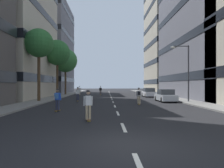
{
  "coord_description": "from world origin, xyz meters",
  "views": [
    {
      "loc": [
        -0.86,
        -7.27,
        2.09
      ],
      "look_at": [
        0.0,
        22.65,
        2.17
      ],
      "focal_mm": 33.82,
      "sensor_mm": 36.0,
      "label": 1
    }
  ],
  "objects": [
    {
      "name": "skater_4",
      "position": [
        -4.43,
        19.44,
        0.98
      ],
      "size": [
        0.54,
        0.91,
        1.78
      ],
      "color": "brown",
      "rests_on": "ground_plane"
    },
    {
      "name": "parked_car_mid",
      "position": [
        6.45,
        18.4,
        0.7
      ],
      "size": [
        1.82,
        4.4,
        1.52
      ],
      "color": "#B2B7BF",
      "rests_on": "ground_plane"
    },
    {
      "name": "ground_plane",
      "position": [
        0.0,
        26.32,
        0.0
      ],
      "size": [
        157.89,
        157.89,
        0.0
      ],
      "primitive_type": "plane",
      "color": "black"
    },
    {
      "name": "street_tree_mid",
      "position": [
        -8.96,
        27.98,
        7.36
      ],
      "size": [
        4.21,
        4.21,
        9.36
      ],
      "color": "#4C3823",
      "rests_on": "sidewalk_left"
    },
    {
      "name": "skater_2",
      "position": [
        -1.88,
        4.88,
        0.98
      ],
      "size": [
        0.57,
        0.92,
        1.78
      ],
      "color": "brown",
      "rests_on": "ground_plane"
    },
    {
      "name": "skater_5",
      "position": [
        2.57,
        14.58,
        1.02
      ],
      "size": [
        0.54,
        0.91,
        1.78
      ],
      "color": "brown",
      "rests_on": "ground_plane"
    },
    {
      "name": "skater_3",
      "position": [
        -6.16,
        35.08,
        0.98
      ],
      "size": [
        0.55,
        0.92,
        1.78
      ],
      "color": "brown",
      "rests_on": "ground_plane"
    },
    {
      "name": "building_right_far",
      "position": [
        17.3,
        46.16,
        16.46
      ],
      "size": [
        14.19,
        16.22,
        32.74
      ],
      "color": "#B2A893",
      "rests_on": "ground_plane"
    },
    {
      "name": "street_tree_near",
      "position": [
        -8.96,
        35.11,
        6.89
      ],
      "size": [
        4.69,
        4.69,
        9.12
      ],
      "color": "#4C3823",
      "rests_on": "sidewalk_left"
    },
    {
      "name": "parked_car_near",
      "position": [
        6.45,
        28.42,
        0.7
      ],
      "size": [
        1.82,
        4.4,
        1.52
      ],
      "color": "silver",
      "rests_on": "ground_plane"
    },
    {
      "name": "sidewalk_right",
      "position": [
        8.96,
        29.6,
        0.07
      ],
      "size": [
        2.62,
        72.37,
        0.14
      ],
      "primitive_type": "cube",
      "color": "gray",
      "rests_on": "ground_plane"
    },
    {
      "name": "skater_0",
      "position": [
        -4.65,
        9.3,
        1.02
      ],
      "size": [
        0.56,
        0.92,
        1.78
      ],
      "color": "brown",
      "rests_on": "ground_plane"
    },
    {
      "name": "street_tree_far",
      "position": [
        -8.96,
        18.38,
        7.04
      ],
      "size": [
        3.47,
        3.47,
        8.7
      ],
      "color": "#4C3823",
      "rests_on": "sidewalk_left"
    },
    {
      "name": "building_right_mid",
      "position": [
        17.3,
        25.26,
        13.57
      ],
      "size": [
        14.19,
        23.32,
        26.95
      ],
      "color": "slate",
      "rests_on": "ground_plane"
    },
    {
      "name": "streetlamp_right",
      "position": [
        8.33,
        16.86,
        4.14
      ],
      "size": [
        2.13,
        0.3,
        6.5
      ],
      "color": "#3F3F44",
      "rests_on": "sidewalk_right"
    },
    {
      "name": "skater_1",
      "position": [
        -1.96,
        35.38,
        0.98
      ],
      "size": [
        0.56,
        0.92,
        1.78
      ],
      "color": "brown",
      "rests_on": "ground_plane"
    },
    {
      "name": "building_left_far",
      "position": [
        -17.3,
        46.16,
        11.09
      ],
      "size": [
        14.19,
        18.06,
        22.0
      ],
      "color": "slate",
      "rests_on": "ground_plane"
    },
    {
      "name": "sidewalk_left",
      "position": [
        -8.96,
        29.6,
        0.07
      ],
      "size": [
        2.62,
        72.37,
        0.14
      ],
      "primitive_type": "cube",
      "color": "gray",
      "rests_on": "ground_plane"
    },
    {
      "name": "lane_markings",
      "position": [
        0.0,
        28.0,
        0.0
      ],
      "size": [
        0.16,
        62.2,
        0.01
      ],
      "color": "silver",
      "rests_on": "ground_plane"
    }
  ]
}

